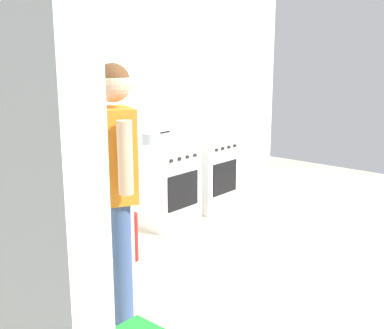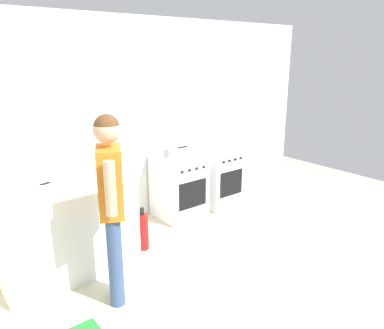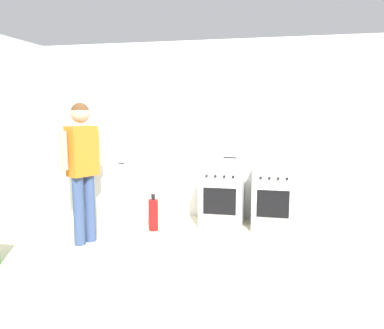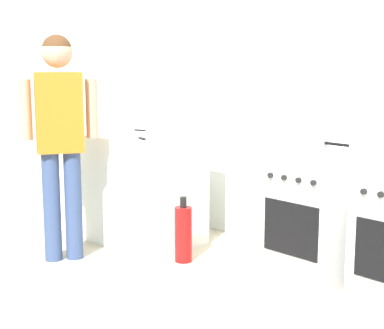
{
  "view_description": "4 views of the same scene",
  "coord_description": "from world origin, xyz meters",
  "px_view_note": "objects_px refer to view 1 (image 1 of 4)",
  "views": [
    {
      "loc": [
        -3.11,
        -1.84,
        1.74
      ],
      "look_at": [
        0.05,
        0.9,
        0.78
      ],
      "focal_mm": 45.0,
      "sensor_mm": 36.0,
      "label": 1
    },
    {
      "loc": [
        -2.49,
        -2.25,
        2.15
      ],
      "look_at": [
        -0.16,
        0.66,
        1.04
      ],
      "focal_mm": 35.0,
      "sensor_mm": 36.0,
      "label": 2
    },
    {
      "loc": [
        1.0,
        -3.56,
        1.61
      ],
      "look_at": [
        0.07,
        0.83,
        0.95
      ],
      "focal_mm": 35.0,
      "sensor_mm": 36.0,
      "label": 3
    },
    {
      "loc": [
        2.67,
        -1.76,
        1.47
      ],
      "look_at": [
        -0.06,
        0.76,
        0.84
      ],
      "focal_mm": 55.0,
      "sensor_mm": 36.0,
      "label": 4
    }
  ],
  "objects_px": {
    "oven_left": "(161,183)",
    "pot": "(151,138)",
    "knife_paring": "(2,173)",
    "fire_extinguisher": "(131,236)",
    "oven_right": "(204,171)",
    "knife_carving": "(78,169)",
    "person": "(116,171)"
  },
  "relations": [
    {
      "from": "oven_left",
      "to": "pot",
      "type": "height_order",
      "value": "pot"
    },
    {
      "from": "knife_paring",
      "to": "fire_extinguisher",
      "type": "height_order",
      "value": "knife_paring"
    },
    {
      "from": "oven_right",
      "to": "pot",
      "type": "bearing_deg",
      "value": 176.09
    },
    {
      "from": "knife_paring",
      "to": "person",
      "type": "bearing_deg",
      "value": -73.25
    },
    {
      "from": "oven_left",
      "to": "knife_paring",
      "type": "bearing_deg",
      "value": -174.4
    },
    {
      "from": "knife_carving",
      "to": "oven_right",
      "type": "bearing_deg",
      "value": 13.4
    },
    {
      "from": "fire_extinguisher",
      "to": "oven_right",
      "type": "bearing_deg",
      "value": 16.97
    },
    {
      "from": "person",
      "to": "fire_extinguisher",
      "type": "distance_m",
      "value": 1.22
    },
    {
      "from": "person",
      "to": "oven_right",
      "type": "bearing_deg",
      "value": 26.49
    },
    {
      "from": "knife_paring",
      "to": "knife_carving",
      "type": "bearing_deg",
      "value": -36.52
    },
    {
      "from": "pot",
      "to": "knife_paring",
      "type": "height_order",
      "value": "pot"
    },
    {
      "from": "knife_carving",
      "to": "person",
      "type": "height_order",
      "value": "person"
    },
    {
      "from": "fire_extinguisher",
      "to": "knife_paring",
      "type": "bearing_deg",
      "value": 162.41
    },
    {
      "from": "pot",
      "to": "fire_extinguisher",
      "type": "height_order",
      "value": "pot"
    },
    {
      "from": "knife_paring",
      "to": "person",
      "type": "relative_size",
      "value": 0.12
    },
    {
      "from": "oven_right",
      "to": "person",
      "type": "relative_size",
      "value": 0.5
    },
    {
      "from": "person",
      "to": "knife_carving",
      "type": "bearing_deg",
      "value": 76.43
    },
    {
      "from": "oven_right",
      "to": "knife_paring",
      "type": "distance_m",
      "value": 2.56
    },
    {
      "from": "pot",
      "to": "knife_carving",
      "type": "bearing_deg",
      "value": -157.04
    },
    {
      "from": "knife_carving",
      "to": "fire_extinguisher",
      "type": "bearing_deg",
      "value": 2.05
    },
    {
      "from": "person",
      "to": "fire_extinguisher",
      "type": "xyz_separation_m",
      "value": [
        0.67,
        0.63,
        -0.8
      ]
    },
    {
      "from": "oven_right",
      "to": "knife_paring",
      "type": "relative_size",
      "value": 4.06
    },
    {
      "from": "oven_right",
      "to": "oven_left",
      "type": "bearing_deg",
      "value": 180.0
    },
    {
      "from": "oven_left",
      "to": "pot",
      "type": "relative_size",
      "value": 2.27
    },
    {
      "from": "person",
      "to": "fire_extinguisher",
      "type": "relative_size",
      "value": 3.38
    },
    {
      "from": "oven_right",
      "to": "knife_carving",
      "type": "relative_size",
      "value": 2.64
    },
    {
      "from": "knife_carving",
      "to": "person",
      "type": "xyz_separation_m",
      "value": [
        -0.15,
        -0.62,
        0.12
      ]
    },
    {
      "from": "pot",
      "to": "knife_carving",
      "type": "height_order",
      "value": "pot"
    },
    {
      "from": "knife_paring",
      "to": "person",
      "type": "height_order",
      "value": "person"
    },
    {
      "from": "person",
      "to": "fire_extinguisher",
      "type": "height_order",
      "value": "person"
    },
    {
      "from": "knife_paring",
      "to": "person",
      "type": "distance_m",
      "value": 0.98
    },
    {
      "from": "pot",
      "to": "knife_paring",
      "type": "relative_size",
      "value": 1.79
    }
  ]
}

